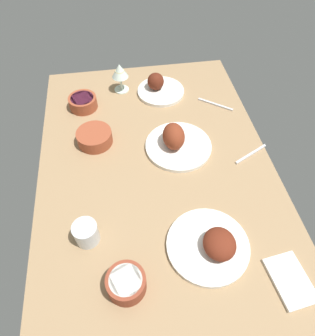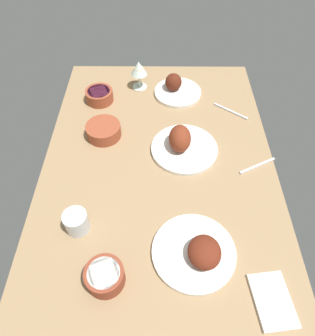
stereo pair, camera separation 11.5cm
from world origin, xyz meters
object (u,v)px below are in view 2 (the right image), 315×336
(water_tumbler, at_px, (75,222))
(spoon_loose, at_px, (256,166))
(plate_center_main, at_px, (196,252))
(plate_near_viewer, at_px, (175,88))
(bowl_sauce, at_px, (102,130))
(folded_napkin, at_px, (271,301))
(fork_loose, at_px, (230,111))
(plate_far_side, at_px, (181,144))
(bowl_cream, at_px, (103,276))
(wine_glass, at_px, (138,69))
(bowl_onions, at_px, (98,95))

(water_tumbler, height_order, spoon_loose, water_tumbler)
(plate_center_main, bearing_deg, plate_near_viewer, -177.07)
(bowl_sauce, xyz_separation_m, folded_napkin, (0.66, 0.55, -0.02))
(water_tumbler, bearing_deg, fork_loose, 134.73)
(plate_center_main, xyz_separation_m, folded_napkin, (0.14, 0.20, -0.02))
(water_tumbler, bearing_deg, plate_far_side, 134.49)
(bowl_cream, relative_size, wine_glass, 0.82)
(water_tumbler, bearing_deg, folded_napkin, 68.77)
(bowl_sauce, xyz_separation_m, wine_glass, (-0.33, 0.14, 0.07))
(bowl_onions, bearing_deg, fork_loose, 82.62)
(bowl_cream, distance_m, folded_napkin, 0.48)
(bowl_cream, bearing_deg, water_tumbler, -147.33)
(plate_near_viewer, relative_size, spoon_loose, 1.36)
(plate_near_viewer, bearing_deg, plate_center_main, 2.93)
(bowl_onions, bearing_deg, water_tumbler, 0.90)
(bowl_cream, height_order, spoon_loose, bowl_cream)
(bowl_onions, bearing_deg, plate_far_side, 50.10)
(plate_far_side, xyz_separation_m, bowl_cream, (0.52, -0.25, 0.00))
(bowl_sauce, height_order, water_tumbler, water_tumbler)
(bowl_onions, bearing_deg, plate_center_main, 27.80)
(folded_napkin, xyz_separation_m, fork_loose, (-0.81, -0.00, -0.00))
(plate_near_viewer, bearing_deg, plate_far_side, 1.99)
(plate_near_viewer, xyz_separation_m, wine_glass, (-0.04, -0.17, 0.07))
(plate_near_viewer, xyz_separation_m, fork_loose, (0.14, 0.24, -0.02))
(bowl_cream, distance_m, water_tumbler, 0.20)
(bowl_sauce, xyz_separation_m, water_tumbler, (0.43, -0.04, 0.01))
(bowl_onions, xyz_separation_m, spoon_loose, (0.39, 0.66, -0.03))
(plate_near_viewer, distance_m, bowl_onions, 0.36)
(plate_near_viewer, xyz_separation_m, bowl_cream, (0.89, -0.23, 0.01))
(plate_far_side, relative_size, fork_loose, 1.58)
(plate_far_side, bearing_deg, bowl_sauce, -103.85)
(plate_near_viewer, height_order, bowl_cream, plate_near_viewer)
(plate_center_main, height_order, wine_glass, wine_glass)
(bowl_sauce, bearing_deg, bowl_cream, 7.10)
(plate_far_side, height_order, spoon_loose, plate_far_side)
(plate_near_viewer, xyz_separation_m, folded_napkin, (0.95, 0.24, -0.02))
(plate_far_side, xyz_separation_m, spoon_loose, (0.09, 0.29, -0.03))
(plate_near_viewer, xyz_separation_m, plate_center_main, (0.81, 0.04, -0.00))
(folded_napkin, bearing_deg, plate_near_viewer, -165.51)
(bowl_cream, bearing_deg, spoon_loose, 129.30)
(plate_near_viewer, xyz_separation_m, plate_far_side, (0.37, 0.01, 0.01))
(plate_near_viewer, height_order, folded_napkin, plate_near_viewer)
(bowl_sauce, bearing_deg, plate_near_viewer, 132.78)
(plate_far_side, height_order, bowl_onions, plate_far_side)
(plate_center_main, distance_m, bowl_onions, 0.85)
(plate_far_side, height_order, fork_loose, plate_far_side)
(plate_center_main, bearing_deg, fork_loose, 163.44)
(bowl_onions, height_order, spoon_loose, bowl_onions)
(bowl_cream, bearing_deg, plate_center_main, 105.93)
(plate_near_viewer, bearing_deg, fork_loose, 60.74)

